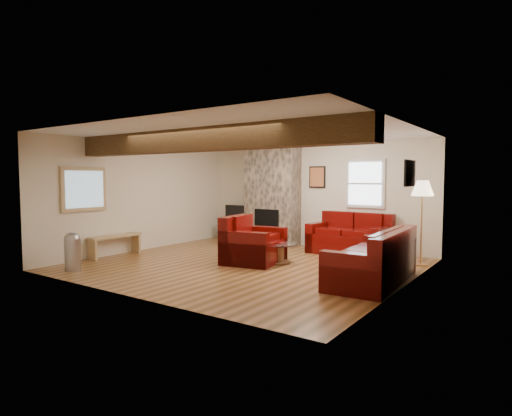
{
  "coord_description": "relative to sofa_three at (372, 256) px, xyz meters",
  "views": [
    {
      "loc": [
        4.81,
        -6.63,
        1.67
      ],
      "look_at": [
        -0.05,
        0.4,
        1.08
      ],
      "focal_mm": 30.0,
      "sensor_mm": 36.0,
      "label": 1
    }
  ],
  "objects": [
    {
      "name": "room",
      "position": [
        -2.48,
        -0.05,
        0.83
      ],
      "size": [
        8.0,
        8.0,
        8.0
      ],
      "color": "brown",
      "rests_on": "ground"
    },
    {
      "name": "oak_beam",
      "position": [
        -2.48,
        -1.3,
        1.89
      ],
      "size": [
        6.0,
        0.36,
        0.38
      ],
      "primitive_type": "cube",
      "color": "black",
      "rests_on": "room"
    },
    {
      "name": "chimney_breast",
      "position": [
        -3.48,
        2.44,
        0.8
      ],
      "size": [
        1.4,
        0.67,
        2.5
      ],
      "color": "#38332B",
      "rests_on": "floor"
    },
    {
      "name": "back_window",
      "position": [
        -1.13,
        2.66,
        1.13
      ],
      "size": [
        0.9,
        0.08,
        1.1
      ],
      "primitive_type": null,
      "color": "silver",
      "rests_on": "room"
    },
    {
      "name": "hatch_window",
      "position": [
        -5.44,
        -1.55,
        1.03
      ],
      "size": [
        0.08,
        1.0,
        0.9
      ],
      "primitive_type": null,
      "color": "tan",
      "rests_on": "room"
    },
    {
      "name": "ceiling_dome",
      "position": [
        -1.58,
        0.85,
        2.02
      ],
      "size": [
        0.4,
        0.4,
        0.18
      ],
      "primitive_type": null,
      "color": "white",
      "rests_on": "room"
    },
    {
      "name": "artwork_back",
      "position": [
        -2.33,
        2.66,
        1.28
      ],
      "size": [
        0.42,
        0.06,
        0.52
      ],
      "primitive_type": null,
      "color": "black",
      "rests_on": "room"
    },
    {
      "name": "artwork_right",
      "position": [
        0.48,
        0.25,
        1.33
      ],
      "size": [
        0.06,
        0.55,
        0.42
      ],
      "primitive_type": null,
      "color": "black",
      "rests_on": "room"
    },
    {
      "name": "sofa_three",
      "position": [
        0.0,
        0.0,
        0.0
      ],
      "size": [
        1.02,
        2.23,
        0.85
      ],
      "primitive_type": null,
      "rotation": [
        0.0,
        0.0,
        -1.52
      ],
      "color": "#430704",
      "rests_on": "floor"
    },
    {
      "name": "loveseat",
      "position": [
        -1.29,
        2.18,
        0.03
      ],
      "size": [
        1.76,
        1.08,
        0.9
      ],
      "primitive_type": null,
      "rotation": [
        0.0,
        0.0,
        -0.06
      ],
      "color": "#430704",
      "rests_on": "floor"
    },
    {
      "name": "armchair_red",
      "position": [
        -2.47,
        0.2,
        0.04
      ],
      "size": [
        1.18,
        1.3,
        0.92
      ],
      "primitive_type": null,
      "rotation": [
        0.0,
        0.0,
        1.75
      ],
      "color": "#430704",
      "rests_on": "floor"
    },
    {
      "name": "coffee_table",
      "position": [
        -2.07,
        0.42,
        -0.23
      ],
      "size": [
        0.8,
        0.8,
        0.42
      ],
      "color": "#482C17",
      "rests_on": "floor"
    },
    {
      "name": "tv_cabinet",
      "position": [
        -4.57,
        2.48,
        -0.17
      ],
      "size": [
        1.02,
        0.41,
        0.51
      ],
      "primitive_type": "cube",
      "color": "black",
      "rests_on": "floor"
    },
    {
      "name": "television",
      "position": [
        -4.57,
        2.48,
        0.31
      ],
      "size": [
        0.76,
        0.1,
        0.44
      ],
      "primitive_type": "imported",
      "color": "black",
      "rests_on": "tv_cabinet"
    },
    {
      "name": "floor_lamp",
      "position": [
        0.32,
        1.8,
        0.97
      ],
      "size": [
        0.42,
        0.42,
        1.63
      ],
      "color": "#B4854B",
      "rests_on": "floor"
    },
    {
      "name": "pine_bench",
      "position": [
        -5.31,
        -0.93,
        -0.2
      ],
      "size": [
        0.28,
        1.21,
        0.45
      ],
      "primitive_type": null,
      "color": "tan",
      "rests_on": "floor"
    },
    {
      "name": "pedal_bin",
      "position": [
        -4.76,
        -2.27,
        -0.07
      ],
      "size": [
        0.37,
        0.37,
        0.71
      ],
      "primitive_type": null,
      "rotation": [
        0.0,
        0.0,
        0.42
      ],
      "color": "#9D9DA1",
      "rests_on": "floor"
    },
    {
      "name": "coal_bucket",
      "position": [
        -3.44,
        2.1,
        -0.25
      ],
      "size": [
        0.36,
        0.36,
        0.34
      ],
      "primitive_type": null,
      "color": "slate",
      "rests_on": "floor"
    }
  ]
}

